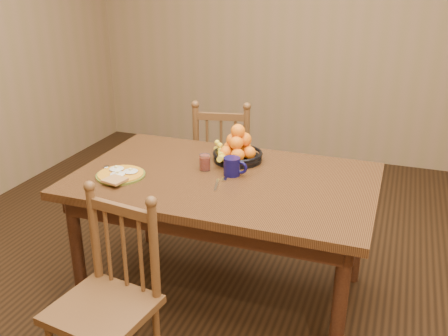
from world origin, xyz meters
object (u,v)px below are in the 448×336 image
(chair_near, at_px, (107,301))
(fruit_bowl, at_px, (237,150))
(dining_table, at_px, (224,191))
(coffee_mug, at_px, (233,166))
(chair_far, at_px, (224,165))
(breakfast_plate, at_px, (120,175))

(chair_near, relative_size, fruit_bowl, 2.77)
(dining_table, xyz_separation_m, coffee_mug, (0.04, 0.04, 0.14))
(dining_table, relative_size, coffee_mug, 11.99)
(chair_near, height_order, coffee_mug, chair_near)
(chair_far, bearing_deg, chair_near, 79.64)
(chair_near, xyz_separation_m, fruit_bowl, (0.24, 1.05, 0.38))
(fruit_bowl, bearing_deg, coffee_mug, -76.88)
(coffee_mug, bearing_deg, breakfast_plate, -157.97)
(chair_near, distance_m, breakfast_plate, 0.73)
(breakfast_plate, distance_m, coffee_mug, 0.60)
(chair_far, height_order, chair_near, chair_far)
(breakfast_plate, height_order, fruit_bowl, fruit_bowl)
(breakfast_plate, xyz_separation_m, coffee_mug, (0.56, 0.23, 0.04))
(chair_far, distance_m, fruit_bowl, 0.76)
(chair_far, bearing_deg, dining_table, 97.76)
(chair_far, distance_m, coffee_mug, 0.95)
(breakfast_plate, bearing_deg, chair_near, -66.20)
(breakfast_plate, bearing_deg, coffee_mug, 22.03)
(chair_far, bearing_deg, fruit_bowl, 104.05)
(dining_table, relative_size, chair_near, 1.78)
(chair_far, xyz_separation_m, fruit_bowl, (0.30, -0.60, 0.36))
(chair_near, bearing_deg, dining_table, 80.01)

